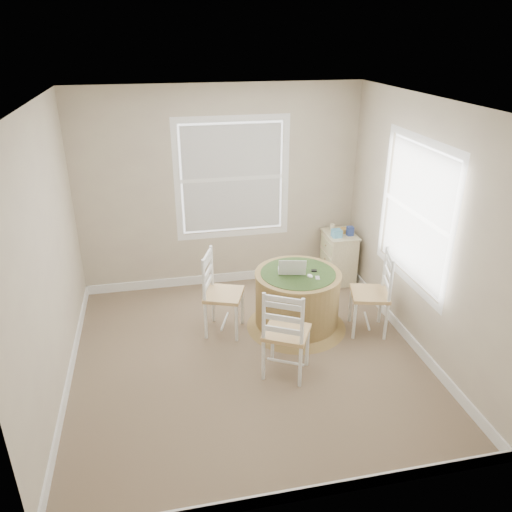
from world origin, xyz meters
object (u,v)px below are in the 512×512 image
object	(u,v)px
chair_right	(370,294)
corner_chest	(338,257)
round_table	(297,298)
chair_left	(224,294)
laptop	(292,270)
chair_near	(286,332)

from	to	relation	value
chair_right	corner_chest	distance (m)	1.28
round_table	corner_chest	bearing A→B (deg)	62.53
chair_left	chair_right	xyz separation A→B (m)	(1.60, -0.32, 0.00)
chair_left	chair_right	distance (m)	1.63
corner_chest	chair_left	bearing A→B (deg)	-151.40
laptop	chair_right	bearing A→B (deg)	175.17
round_table	chair_right	bearing A→B (deg)	-4.50
chair_left	corner_chest	distance (m)	1.96
round_table	chair_left	bearing A→B (deg)	-172.16
chair_right	laptop	distance (m)	0.91
chair_near	chair_left	bearing A→B (deg)	-32.58
corner_chest	chair_near	bearing A→B (deg)	-124.13
round_table	chair_right	size ratio (longest dim) A/B	1.21
chair_left	chair_right	world-z (taller)	same
round_table	chair_left	distance (m)	0.84
chair_near	chair_right	xyz separation A→B (m)	(1.11, 0.56, 0.00)
laptop	corner_chest	distance (m)	1.42
laptop	corner_chest	world-z (taller)	laptop
laptop	chair_left	bearing A→B (deg)	9.50
chair_right	corner_chest	bearing A→B (deg)	-169.76
chair_right	corner_chest	xyz separation A→B (m)	(0.11, 1.27, -0.13)
corner_chest	round_table	bearing A→B (deg)	-131.02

